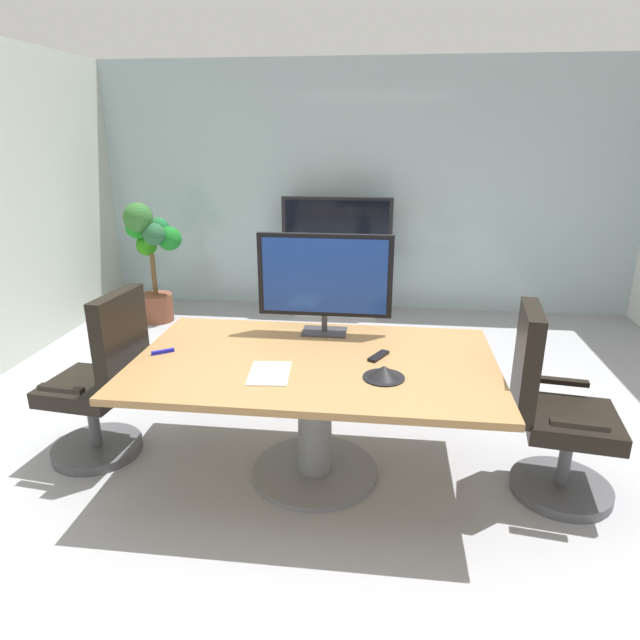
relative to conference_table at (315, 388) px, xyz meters
The scene contains 12 objects.
ground_plane 0.59m from the conference_table, 27.51° to the left, with size 7.79×7.79×0.00m, color #99999E.
wall_back_glass_partition 3.55m from the conference_table, 87.93° to the left, with size 6.05×0.10×2.71m, color #9EB2B7.
conference_table is the anchor object (origin of this frame).
office_chair_left 1.34m from the conference_table, behind, with size 0.62×0.60×1.09m.
office_chair_right 1.34m from the conference_table, ahead, with size 0.62×0.60×1.09m.
tv_monitor 0.70m from the conference_table, 89.22° to the left, with size 0.84×0.18×0.64m.
wall_display_unit 3.11m from the conference_table, 92.98° to the left, with size 1.20×0.36×1.31m.
potted_plant 3.34m from the conference_table, 128.53° to the left, with size 0.58×0.55×1.30m.
conference_phone 0.49m from the conference_table, 27.60° to the right, with size 0.22×0.22×0.07m.
remote_control 0.41m from the conference_table, 11.20° to the left, with size 0.05×0.17×0.02m, color black.
whiteboard_marker 0.91m from the conference_table, behind, with size 0.13×0.02×0.02m, color #1919A5.
paper_notepad 0.36m from the conference_table, 133.29° to the right, with size 0.21×0.30×0.01m, color white.
Camera 1 is at (0.25, -2.91, 1.97)m, focal length 30.86 mm.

